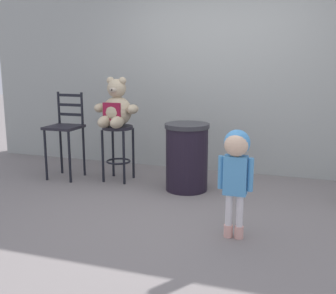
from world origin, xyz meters
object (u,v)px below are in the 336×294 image
(child_walking, at_px, (236,160))
(bar_chair_empty, at_px, (65,130))
(trash_bin, at_px, (187,157))
(teddy_bear, at_px, (116,108))
(bar_stool_with_teddy, at_px, (118,141))

(child_walking, height_order, bar_chair_empty, bar_chair_empty)
(bar_chair_empty, bearing_deg, child_walking, -26.35)
(trash_bin, bearing_deg, teddy_bear, 175.01)
(child_walking, bearing_deg, bar_stool_with_teddy, 45.06)
(bar_stool_with_teddy, xyz_separation_m, teddy_bear, (0.00, -0.03, 0.42))
(bar_stool_with_teddy, height_order, trash_bin, trash_bin)
(teddy_bear, distance_m, bar_chair_empty, 0.77)
(teddy_bear, bearing_deg, trash_bin, -4.99)
(child_walking, xyz_separation_m, bar_chair_empty, (-2.41, 1.19, -0.06))
(teddy_bear, bearing_deg, child_walking, -36.33)
(trash_bin, bearing_deg, bar_chair_empty, 179.35)
(bar_stool_with_teddy, bearing_deg, bar_chair_empty, -172.47)
(bar_stool_with_teddy, bearing_deg, teddy_bear, -90.00)
(trash_bin, distance_m, bar_chair_empty, 1.66)
(bar_stool_with_teddy, bearing_deg, child_walking, -36.97)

